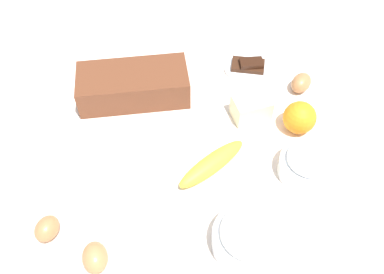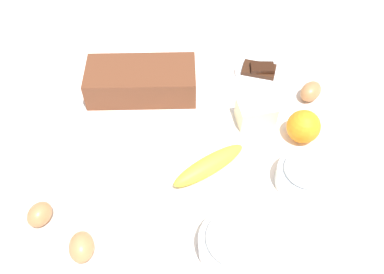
{
  "view_description": "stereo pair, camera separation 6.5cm",
  "coord_description": "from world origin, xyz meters",
  "px_view_note": "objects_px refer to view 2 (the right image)",
  "views": [
    {
      "loc": [
        0.02,
        -0.61,
        0.8
      ],
      "look_at": [
        0.0,
        0.0,
        0.04
      ],
      "focal_mm": 39.31,
      "sensor_mm": 36.0,
      "label": 1
    },
    {
      "loc": [
        0.09,
        -0.61,
        0.8
      ],
      "look_at": [
        0.0,
        0.0,
        0.04
      ],
      "focal_mm": 39.31,
      "sensor_mm": 36.0,
      "label": 2
    }
  ],
  "objects_px": {
    "loaf_pan": "(141,81)",
    "butter_block": "(256,113)",
    "egg_beside_bowl": "(311,91)",
    "orange_fruit": "(304,126)",
    "flour_bowl": "(236,242)",
    "chocolate_plate": "(259,71)",
    "egg_loose": "(40,214)",
    "sugar_bowl": "(306,174)",
    "egg_near_butter": "(82,247)",
    "banana": "(209,165)"
  },
  "relations": [
    {
      "from": "orange_fruit",
      "to": "egg_near_butter",
      "type": "relative_size",
      "value": 1.25
    },
    {
      "from": "butter_block",
      "to": "flour_bowl",
      "type": "bearing_deg",
      "value": -93.75
    },
    {
      "from": "flour_bowl",
      "to": "egg_beside_bowl",
      "type": "bearing_deg",
      "value": 70.31
    },
    {
      "from": "butter_block",
      "to": "chocolate_plate",
      "type": "distance_m",
      "value": 0.18
    },
    {
      "from": "loaf_pan",
      "to": "egg_beside_bowl",
      "type": "xyz_separation_m",
      "value": [
        0.44,
        0.04,
        -0.02
      ]
    },
    {
      "from": "sugar_bowl",
      "to": "egg_loose",
      "type": "height_order",
      "value": "sugar_bowl"
    },
    {
      "from": "butter_block",
      "to": "egg_beside_bowl",
      "type": "xyz_separation_m",
      "value": [
        0.14,
        0.1,
        -0.01
      ]
    },
    {
      "from": "egg_beside_bowl",
      "to": "chocolate_plate",
      "type": "height_order",
      "value": "egg_beside_bowl"
    },
    {
      "from": "butter_block",
      "to": "egg_beside_bowl",
      "type": "relative_size",
      "value": 1.35
    },
    {
      "from": "flour_bowl",
      "to": "sugar_bowl",
      "type": "distance_m",
      "value": 0.23
    },
    {
      "from": "loaf_pan",
      "to": "egg_near_butter",
      "type": "height_order",
      "value": "loaf_pan"
    },
    {
      "from": "loaf_pan",
      "to": "chocolate_plate",
      "type": "bearing_deg",
      "value": 11.04
    },
    {
      "from": "loaf_pan",
      "to": "egg_beside_bowl",
      "type": "bearing_deg",
      "value": -4.23
    },
    {
      "from": "egg_loose",
      "to": "loaf_pan",
      "type": "bearing_deg",
      "value": 72.23
    },
    {
      "from": "egg_loose",
      "to": "egg_near_butter",
      "type": "bearing_deg",
      "value": -28.21
    },
    {
      "from": "loaf_pan",
      "to": "flour_bowl",
      "type": "distance_m",
      "value": 0.5
    },
    {
      "from": "flour_bowl",
      "to": "egg_near_butter",
      "type": "distance_m",
      "value": 0.3
    },
    {
      "from": "loaf_pan",
      "to": "butter_block",
      "type": "relative_size",
      "value": 3.31
    },
    {
      "from": "loaf_pan",
      "to": "orange_fruit",
      "type": "relative_size",
      "value": 3.72
    },
    {
      "from": "egg_loose",
      "to": "butter_block",
      "type": "bearing_deg",
      "value": 38.33
    },
    {
      "from": "egg_beside_bowl",
      "to": "orange_fruit",
      "type": "bearing_deg",
      "value": -100.31
    },
    {
      "from": "sugar_bowl",
      "to": "egg_loose",
      "type": "bearing_deg",
      "value": -162.71
    },
    {
      "from": "flour_bowl",
      "to": "butter_block",
      "type": "height_order",
      "value": "flour_bowl"
    },
    {
      "from": "egg_beside_bowl",
      "to": "chocolate_plate",
      "type": "distance_m",
      "value": 0.15
    },
    {
      "from": "loaf_pan",
      "to": "banana",
      "type": "height_order",
      "value": "loaf_pan"
    },
    {
      "from": "banana",
      "to": "egg_beside_bowl",
      "type": "distance_m",
      "value": 0.36
    },
    {
      "from": "flour_bowl",
      "to": "egg_loose",
      "type": "relative_size",
      "value": 2.59
    },
    {
      "from": "egg_near_butter",
      "to": "chocolate_plate",
      "type": "height_order",
      "value": "egg_near_butter"
    },
    {
      "from": "loaf_pan",
      "to": "chocolate_plate",
      "type": "height_order",
      "value": "loaf_pan"
    },
    {
      "from": "sugar_bowl",
      "to": "chocolate_plate",
      "type": "height_order",
      "value": "sugar_bowl"
    },
    {
      "from": "orange_fruit",
      "to": "egg_beside_bowl",
      "type": "distance_m",
      "value": 0.14
    },
    {
      "from": "flour_bowl",
      "to": "chocolate_plate",
      "type": "distance_m",
      "value": 0.52
    },
    {
      "from": "loaf_pan",
      "to": "egg_loose",
      "type": "distance_m",
      "value": 0.42
    },
    {
      "from": "orange_fruit",
      "to": "chocolate_plate",
      "type": "bearing_deg",
      "value": 117.37
    },
    {
      "from": "banana",
      "to": "butter_block",
      "type": "distance_m",
      "value": 0.19
    },
    {
      "from": "egg_near_butter",
      "to": "egg_loose",
      "type": "bearing_deg",
      "value": 151.79
    },
    {
      "from": "sugar_bowl",
      "to": "banana",
      "type": "height_order",
      "value": "sugar_bowl"
    },
    {
      "from": "flour_bowl",
      "to": "egg_beside_bowl",
      "type": "xyz_separation_m",
      "value": [
        0.16,
        0.45,
        -0.01
      ]
    },
    {
      "from": "flour_bowl",
      "to": "banana",
      "type": "height_order",
      "value": "flour_bowl"
    },
    {
      "from": "butter_block",
      "to": "egg_beside_bowl",
      "type": "bearing_deg",
      "value": 36.25
    },
    {
      "from": "flour_bowl",
      "to": "orange_fruit",
      "type": "height_order",
      "value": "orange_fruit"
    },
    {
      "from": "orange_fruit",
      "to": "egg_near_butter",
      "type": "xyz_separation_m",
      "value": [
        -0.43,
        -0.36,
        -0.02
      ]
    },
    {
      "from": "flour_bowl",
      "to": "banana",
      "type": "bearing_deg",
      "value": 111.89
    },
    {
      "from": "loaf_pan",
      "to": "flour_bowl",
      "type": "relative_size",
      "value": 2.0
    },
    {
      "from": "orange_fruit",
      "to": "egg_loose",
      "type": "relative_size",
      "value": 1.4
    },
    {
      "from": "flour_bowl",
      "to": "egg_loose",
      "type": "distance_m",
      "value": 0.41
    },
    {
      "from": "flour_bowl",
      "to": "egg_near_butter",
      "type": "bearing_deg",
      "value": -170.89
    },
    {
      "from": "loaf_pan",
      "to": "orange_fruit",
      "type": "bearing_deg",
      "value": -22.86
    },
    {
      "from": "butter_block",
      "to": "egg_near_butter",
      "type": "distance_m",
      "value": 0.51
    },
    {
      "from": "flour_bowl",
      "to": "sugar_bowl",
      "type": "relative_size",
      "value": 1.16
    }
  ]
}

